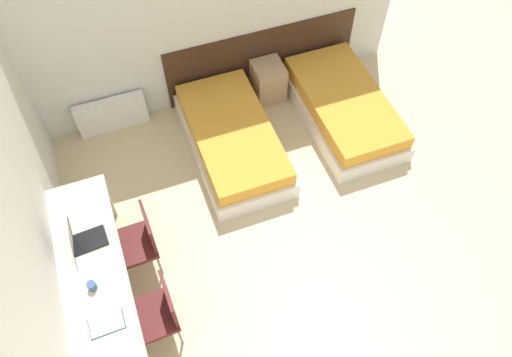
{
  "coord_description": "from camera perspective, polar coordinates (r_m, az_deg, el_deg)",
  "views": [
    {
      "loc": [
        -1.08,
        -0.61,
        4.98
      ],
      "look_at": [
        0.0,
        2.29,
        0.55
      ],
      "focal_mm": 35.0,
      "sensor_mm": 36.0,
      "label": 1
    }
  ],
  "objects": [
    {
      "name": "desk",
      "position": [
        4.98,
        -17.62,
        -11.53
      ],
      "size": [
        0.6,
        2.26,
        0.76
      ],
      "color": "beige",
      "rests_on": "ground_plane"
    },
    {
      "name": "bed_near_door",
      "position": [
        6.63,
        9.96,
        7.98
      ],
      "size": [
        1.0,
        1.91,
        0.44
      ],
      "color": "silver",
      "rests_on": "ground_plane"
    },
    {
      "name": "laptop",
      "position": [
        4.99,
        -19.17,
        -6.56
      ],
      "size": [
        0.35,
        0.25,
        0.34
      ],
      "rotation": [
        0.0,
        0.0,
        0.07
      ],
      "color": "black",
      "rests_on": "desk"
    },
    {
      "name": "chair_near_laptop",
      "position": [
        5.23,
        -13.41,
        -6.92
      ],
      "size": [
        0.47,
        0.47,
        0.87
      ],
      "rotation": [
        0.0,
        0.0,
        0.02
      ],
      "color": "#511919",
      "rests_on": "ground_plane"
    },
    {
      "name": "open_notebook",
      "position": [
        4.64,
        -16.7,
        -15.62
      ],
      "size": [
        0.31,
        0.19,
        0.02
      ],
      "rotation": [
        0.0,
        0.0,
        0.01
      ],
      "color": "#1E4793",
      "rests_on": "desk"
    },
    {
      "name": "wall_back",
      "position": [
        6.12,
        -6.56,
        18.26
      ],
      "size": [
        5.24,
        0.05,
        2.7
      ],
      "color": "silver",
      "rests_on": "ground_plane"
    },
    {
      "name": "chair_near_notebook",
      "position": [
        4.88,
        -11.33,
        -14.73
      ],
      "size": [
        0.47,
        0.47,
        0.87
      ],
      "rotation": [
        0.0,
        0.0,
        0.03
      ],
      "color": "#511919",
      "rests_on": "ground_plane"
    },
    {
      "name": "headboard_panel",
      "position": [
        6.84,
        0.68,
        13.54
      ],
      "size": [
        2.62,
        0.03,
        0.91
      ],
      "color": "#382316",
      "rests_on": "ground_plane"
    },
    {
      "name": "mug",
      "position": [
        4.77,
        -18.25,
        -11.58
      ],
      "size": [
        0.08,
        0.08,
        0.09
      ],
      "color": "#2D5184",
      "rests_on": "desk"
    },
    {
      "name": "nightstand",
      "position": [
        6.8,
        1.39,
        11.07
      ],
      "size": [
        0.39,
        0.41,
        0.53
      ],
      "color": "tan",
      "rests_on": "ground_plane"
    },
    {
      "name": "bed_near_window",
      "position": [
        6.19,
        -2.69,
        4.5
      ],
      "size": [
        1.0,
        1.91,
        0.44
      ],
      "color": "silver",
      "rests_on": "ground_plane"
    },
    {
      "name": "wall_left",
      "position": [
        4.65,
        -24.7,
        -3.9
      ],
      "size": [
        0.05,
        5.17,
        2.7
      ],
      "color": "silver",
      "rests_on": "ground_plane"
    },
    {
      "name": "radiator",
      "position": [
        6.67,
        -16.15,
        7.05
      ],
      "size": [
        0.89,
        0.12,
        0.48
      ],
      "color": "silver",
      "rests_on": "ground_plane"
    }
  ]
}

